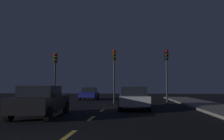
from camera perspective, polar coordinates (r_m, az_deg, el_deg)
The scene contains 10 objects.
ground_plane at distance 11.57m, azimuth -4.61°, elevation -11.54°, with size 80.00×80.00×0.00m, color black.
lane_stripe_second at distance 7.33m, azimuth -10.79°, elevation -15.72°, with size 0.16×1.60×0.01m, color #EACC4C.
lane_stripe_third at distance 10.99m, azimuth -5.16°, elevation -11.91°, with size 0.16×1.60×0.01m, color #EACC4C.
lane_stripe_fourth at distance 14.72m, azimuth -2.42°, elevation -9.97°, with size 0.16×1.60×0.01m, color #EACC4C.
traffic_signal_left at distance 21.26m, azimuth -14.05°, elevation 0.53°, with size 0.32×0.38×4.54m.
traffic_signal_center at distance 20.14m, azimuth 0.51°, elevation 1.05°, with size 0.32×0.38×4.75m.
traffic_signal_right at distance 20.27m, azimuth 13.45°, elevation 1.05°, with size 0.32×0.38×4.70m.
car_stopped_ahead at distance 15.45m, azimuth 5.39°, elevation -6.89°, with size 2.09×4.46×1.49m.
car_adjacent_lane at distance 11.85m, azimuth -17.23°, elevation -7.41°, with size 2.11×4.35×1.53m.
car_oncoming_far at distance 26.80m, azimuth -5.69°, elevation -5.83°, with size 2.03×4.12×1.42m.
Camera 1 is at (1.98, -4.31, 1.47)m, focal length 36.63 mm.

